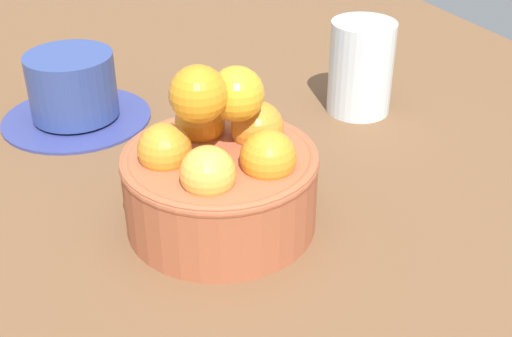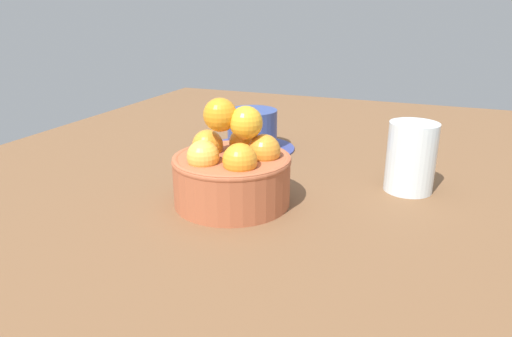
% 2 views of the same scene
% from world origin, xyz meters
% --- Properties ---
extents(ground_plane, '(1.54, 1.03, 0.03)m').
position_xyz_m(ground_plane, '(0.00, 0.00, -0.02)').
color(ground_plane, brown).
extents(terracotta_bowl, '(0.15, 0.15, 0.14)m').
position_xyz_m(terracotta_bowl, '(-0.00, 0.00, 0.05)').
color(terracotta_bowl, '#AD5938').
rests_on(terracotta_bowl, ground_plane).
extents(coffee_cup, '(0.15, 0.15, 0.07)m').
position_xyz_m(coffee_cup, '(-0.23, -0.07, 0.03)').
color(coffee_cup, navy).
rests_on(coffee_cup, ground_plane).
extents(water_glass, '(0.07, 0.07, 0.10)m').
position_xyz_m(water_glass, '(-0.13, 0.21, 0.05)').
color(water_glass, silver).
rests_on(water_glass, ground_plane).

